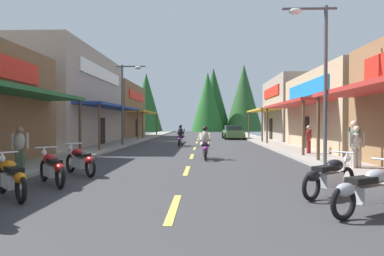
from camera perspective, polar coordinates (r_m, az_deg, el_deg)
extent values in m
cube|color=#38383A|center=(24.52, 0.56, -3.23)|extent=(9.71, 80.59, 0.10)
cube|color=gray|center=(25.38, -13.11, -2.87)|extent=(2.28, 80.59, 0.12)
cube|color=#9E9991|center=(25.09, 14.39, -2.92)|extent=(2.28, 80.59, 0.12)
cube|color=#E0C64C|center=(7.10, -3.09, -13.25)|extent=(0.16, 2.40, 0.01)
cube|color=#E0C64C|center=(12.36, -0.87, -7.13)|extent=(0.16, 2.40, 0.01)
cube|color=#E0C64C|center=(17.45, -0.02, -4.76)|extent=(0.16, 2.40, 0.01)
cube|color=#E0C64C|center=(22.74, 0.45, -3.42)|extent=(0.16, 2.40, 0.01)
cube|color=#E0C64C|center=(29.41, 0.80, -2.42)|extent=(0.16, 2.40, 0.01)
cube|color=#E0C64C|center=(34.63, 0.98, -1.91)|extent=(0.16, 2.40, 0.01)
cube|color=#E0C64C|center=(40.34, 1.13, -1.50)|extent=(0.16, 2.40, 0.01)
cube|color=#E0C64C|center=(45.44, 1.22, -1.22)|extent=(0.16, 2.40, 0.01)
cube|color=#E0C64C|center=(51.23, 1.31, -0.97)|extent=(0.16, 2.40, 0.01)
cube|color=#E0C64C|center=(56.26, 1.37, -0.80)|extent=(0.16, 2.40, 0.01)
cylinder|color=brown|center=(17.78, -18.21, -0.17)|extent=(0.14, 0.14, 2.82)
cube|color=gray|center=(27.88, -20.87, 4.46)|extent=(6.12, 13.46, 6.95)
cube|color=navy|center=(26.56, -12.96, 3.43)|extent=(1.80, 12.11, 0.16)
cylinder|color=brown|center=(20.72, -15.25, 0.00)|extent=(0.14, 0.14, 2.82)
cylinder|color=brown|center=(32.09, -9.04, 0.36)|extent=(0.14, 0.14, 2.82)
cube|color=white|center=(27.02, -14.72, 8.76)|extent=(0.10, 9.42, 0.90)
cube|color=black|center=(26.78, -14.72, -0.55)|extent=(0.08, 1.10, 2.10)
cube|color=brown|center=(40.82, -15.44, 2.76)|extent=(8.95, 11.53, 6.08)
cube|color=gold|center=(39.54, -7.98, 2.64)|extent=(1.80, 10.37, 0.16)
cylinder|color=brown|center=(34.49, -8.26, 0.40)|extent=(0.14, 0.14, 2.82)
cylinder|color=brown|center=(44.34, -5.97, 0.53)|extent=(0.14, 0.14, 2.82)
cube|color=red|center=(39.79, -9.18, 5.28)|extent=(0.10, 8.07, 0.90)
cube|color=black|center=(39.69, -9.19, -0.05)|extent=(0.08, 1.10, 2.10)
cylinder|color=brown|center=(15.60, 20.37, -0.33)|extent=(0.14, 0.14, 2.82)
cube|color=tan|center=(24.26, 27.76, 2.53)|extent=(8.03, 11.19, 4.91)
cube|color=#B72D28|center=(22.58, 16.44, 3.86)|extent=(1.80, 10.07, 0.16)
cylinder|color=brown|center=(17.70, 18.13, -0.17)|extent=(0.14, 0.14, 2.82)
cylinder|color=brown|center=(27.13, 12.44, 0.24)|extent=(0.14, 0.14, 2.82)
cube|color=#197FCC|center=(22.87, 18.50, 6.15)|extent=(0.10, 7.83, 0.90)
cube|color=black|center=(22.79, 18.51, -0.83)|extent=(0.08, 1.10, 2.10)
cube|color=gray|center=(34.54, 18.32, 2.95)|extent=(6.35, 9.83, 5.94)
cube|color=gold|center=(33.62, 11.63, 2.92)|extent=(1.80, 8.84, 0.16)
cylinder|color=brown|center=(29.32, 11.65, 0.29)|extent=(0.14, 0.14, 2.82)
cylinder|color=brown|center=(37.67, 9.50, 0.45)|extent=(0.14, 0.14, 2.82)
cube|color=red|center=(33.87, 13.05, 5.83)|extent=(0.10, 6.88, 0.90)
cube|color=black|center=(33.76, 13.06, -0.24)|extent=(0.08, 1.10, 2.10)
cylinder|color=#474C51|center=(25.04, -11.58, 3.66)|extent=(0.14, 0.14, 5.86)
cylinder|color=#474C51|center=(25.19, -10.19, 10.12)|extent=(2.06, 0.10, 0.10)
ellipsoid|color=silver|center=(25.07, -8.99, 9.94)|extent=(0.50, 0.30, 0.24)
cylinder|color=#474C51|center=(14.03, 21.44, 6.38)|extent=(0.14, 0.14, 6.18)
cylinder|color=#474C51|center=(14.44, 19.03, 18.37)|extent=(2.06, 0.10, 0.10)
ellipsoid|color=silver|center=(14.27, 16.90, 18.17)|extent=(0.50, 0.30, 0.24)
torus|color=black|center=(6.74, 24.00, -11.36)|extent=(0.60, 0.41, 0.64)
cube|color=silver|center=(7.33, 27.60, -9.76)|extent=(0.74, 0.60, 0.32)
ellipsoid|color=#99999E|center=(7.44, 28.48, -7.10)|extent=(0.64, 0.56, 0.28)
cube|color=black|center=(7.08, 26.49, -7.83)|extent=(0.66, 0.55, 0.12)
ellipsoid|color=#99999E|center=(6.74, 24.27, -9.38)|extent=(0.50, 0.43, 0.24)
torus|color=black|center=(9.39, 24.46, -7.88)|extent=(0.56, 0.48, 0.64)
torus|color=black|center=(8.12, 19.34, -9.23)|extent=(0.56, 0.48, 0.64)
cube|color=silver|center=(8.73, 22.09, -7.99)|extent=(0.72, 0.66, 0.32)
ellipsoid|color=black|center=(8.86, 22.77, -5.78)|extent=(0.64, 0.60, 0.28)
cube|color=black|center=(8.48, 21.23, -6.34)|extent=(0.64, 0.60, 0.12)
ellipsoid|color=black|center=(8.12, 19.54, -7.58)|extent=(0.49, 0.46, 0.24)
cylinder|color=silver|center=(9.23, 24.09, -5.96)|extent=(0.33, 0.28, 0.71)
cylinder|color=silver|center=(9.09, 23.74, -3.72)|extent=(0.41, 0.49, 0.04)
sphere|color=white|center=(9.35, 24.57, -4.64)|extent=(0.16, 0.16, 0.16)
torus|color=black|center=(9.70, -29.12, -7.62)|extent=(0.52, 0.53, 0.64)
torus|color=black|center=(8.27, -26.72, -9.09)|extent=(0.52, 0.53, 0.64)
cube|color=silver|center=(8.97, -28.02, -7.80)|extent=(0.69, 0.70, 0.32)
ellipsoid|color=#BF660C|center=(9.12, -28.35, -5.63)|extent=(0.62, 0.62, 0.28)
cube|color=black|center=(8.69, -27.63, -6.21)|extent=(0.62, 0.62, 0.12)
ellipsoid|color=#BF660C|center=(8.28, -26.82, -7.47)|extent=(0.48, 0.48, 0.24)
cylinder|color=silver|center=(9.54, -28.96, -5.77)|extent=(0.30, 0.31, 0.71)
cylinder|color=silver|center=(9.38, -28.81, -3.61)|extent=(0.46, 0.45, 0.04)
sphere|color=white|center=(9.67, -29.19, -4.49)|extent=(0.16, 0.16, 0.16)
torus|color=black|center=(11.06, -23.50, -6.54)|extent=(0.49, 0.55, 0.64)
torus|color=black|center=(9.63, -21.21, -7.63)|extent=(0.49, 0.55, 0.64)
cube|color=silver|center=(10.33, -22.43, -6.61)|extent=(0.67, 0.72, 0.32)
ellipsoid|color=#A51414|center=(10.49, -22.74, -4.74)|extent=(0.61, 0.63, 0.28)
cube|color=black|center=(10.06, -22.06, -5.20)|extent=(0.60, 0.64, 0.12)
ellipsoid|color=#A51414|center=(9.65, -21.30, -6.24)|extent=(0.47, 0.49, 0.24)
cylinder|color=silver|center=(10.90, -23.33, -4.90)|extent=(0.29, 0.32, 0.71)
cylinder|color=silver|center=(10.75, -23.18, -3.00)|extent=(0.48, 0.42, 0.04)
sphere|color=white|center=(11.03, -23.56, -3.79)|extent=(0.16, 0.16, 0.16)
torus|color=black|center=(12.64, -19.65, -5.58)|extent=(0.52, 0.52, 0.64)
torus|color=black|center=(11.29, -16.65, -6.35)|extent=(0.52, 0.52, 0.64)
cube|color=silver|center=(11.95, -18.24, -5.56)|extent=(0.69, 0.69, 0.32)
ellipsoid|color=#A51414|center=(12.10, -18.64, -3.96)|extent=(0.62, 0.62, 0.28)
cube|color=black|center=(11.70, -17.74, -4.32)|extent=(0.62, 0.62, 0.12)
ellipsoid|color=#A51414|center=(11.30, -16.76, -5.16)|extent=(0.48, 0.48, 0.24)
cylinder|color=silver|center=(12.49, -19.43, -4.13)|extent=(0.30, 0.31, 0.71)
cylinder|color=silver|center=(12.35, -19.22, -2.47)|extent=(0.45, 0.45, 0.04)
sphere|color=white|center=(12.62, -19.72, -3.17)|extent=(0.16, 0.16, 0.16)
torus|color=black|center=(16.94, 2.15, -3.87)|extent=(0.11, 0.64, 0.64)
torus|color=black|center=(15.44, 2.28, -4.34)|extent=(0.11, 0.64, 0.64)
cube|color=silver|center=(16.18, 2.21, -3.81)|extent=(0.29, 0.71, 0.32)
ellipsoid|color=#721972|center=(16.36, 2.19, -2.63)|extent=(0.33, 0.57, 0.28)
cube|color=black|center=(15.91, 2.23, -2.88)|extent=(0.29, 0.61, 0.12)
ellipsoid|color=#721972|center=(15.47, 2.27, -3.47)|extent=(0.25, 0.44, 0.24)
cylinder|color=silver|center=(16.78, 2.16, -2.78)|extent=(0.07, 0.37, 0.71)
cylinder|color=silver|center=(16.64, 2.17, -1.54)|extent=(0.60, 0.05, 0.04)
sphere|color=white|center=(16.93, 2.14, -2.07)|extent=(0.16, 0.16, 0.16)
ellipsoid|color=#B2A599|center=(15.99, 2.22, -1.53)|extent=(0.39, 0.39, 0.64)
sphere|color=black|center=(16.03, 2.22, -0.10)|extent=(0.24, 0.24, 0.24)
cylinder|color=#B2A599|center=(16.18, 1.64, -2.75)|extent=(0.15, 0.43, 0.24)
cylinder|color=#B2A599|center=(16.29, 1.47, -1.49)|extent=(0.11, 0.51, 0.40)
cylinder|color=#B2A599|center=(16.19, 2.77, -2.74)|extent=(0.15, 0.43, 0.24)
cylinder|color=#B2A599|center=(16.30, 2.93, -1.49)|extent=(0.11, 0.51, 0.40)
torus|color=black|center=(25.80, -1.66, -2.20)|extent=(0.15, 0.65, 0.64)
torus|color=black|center=(24.32, -2.16, -2.39)|extent=(0.15, 0.65, 0.64)
cube|color=silver|center=(25.05, -1.90, -2.11)|extent=(0.33, 0.72, 0.32)
ellipsoid|color=#721972|center=(25.24, -1.84, -1.36)|extent=(0.36, 0.58, 0.28)
cube|color=black|center=(24.79, -1.99, -1.50)|extent=(0.33, 0.62, 0.12)
ellipsoid|color=#721972|center=(24.35, -2.14, -1.85)|extent=(0.27, 0.46, 0.24)
cylinder|color=silver|center=(25.65, -1.70, -1.48)|extent=(0.09, 0.37, 0.71)
cylinder|color=silver|center=(25.52, -1.74, -0.66)|extent=(0.60, 0.09, 0.04)
sphere|color=white|center=(25.80, -1.65, -1.02)|extent=(0.16, 0.16, 0.16)
ellipsoid|color=black|center=(24.88, -1.95, -0.64)|extent=(0.41, 0.41, 0.64)
sphere|color=black|center=(24.92, -1.94, 0.29)|extent=(0.24, 0.24, 0.24)
cylinder|color=black|center=(25.08, -2.26, -1.42)|extent=(0.17, 0.43, 0.24)
cylinder|color=black|center=(25.21, -2.32, -0.62)|extent=(0.14, 0.51, 0.40)
cylinder|color=black|center=(25.04, -1.53, -1.43)|extent=(0.17, 0.43, 0.24)
cylinder|color=black|center=(25.15, -1.38, -0.62)|extent=(0.14, 0.51, 0.40)
cylinder|color=maroon|center=(18.78, 18.82, -3.21)|extent=(0.14, 0.14, 0.80)
cylinder|color=maroon|center=(18.94, 19.04, -3.17)|extent=(0.14, 0.14, 0.80)
ellipsoid|color=maroon|center=(18.82, 18.94, -1.13)|extent=(0.43, 0.44, 0.56)
cylinder|color=maroon|center=(18.60, 18.63, -1.06)|extent=(0.09, 0.09, 0.54)
cylinder|color=maroon|center=(19.04, 19.24, -1.02)|extent=(0.09, 0.09, 0.54)
sphere|color=tan|center=(18.81, 18.95, 0.09)|extent=(0.22, 0.22, 0.22)
cylinder|color=#B2A599|center=(13.70, 25.19, -4.54)|extent=(0.14, 0.14, 0.91)
cylinder|color=#B2A599|center=(13.57, 25.71, -4.60)|extent=(0.14, 0.14, 0.91)
ellipsoid|color=#3F593F|center=(13.58, 25.47, -1.30)|extent=(0.37, 0.43, 0.64)
cylinder|color=#3F593F|center=(13.75, 24.78, -1.14)|extent=(0.09, 0.09, 0.61)
cylinder|color=#3F593F|center=(13.41, 26.19, -1.20)|extent=(0.09, 0.09, 0.61)
sphere|color=beige|center=(13.57, 25.49, 0.63)|extent=(0.25, 0.25, 0.25)
cylinder|color=#3F593F|center=(12.86, -27.19, -5.14)|extent=(0.14, 0.14, 0.81)
cylinder|color=#3F593F|center=(12.80, -26.44, -5.17)|extent=(0.14, 0.14, 0.81)
ellipsoid|color=#B2A599|center=(12.78, -26.84, -2.07)|extent=(0.39, 0.30, 0.57)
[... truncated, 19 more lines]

